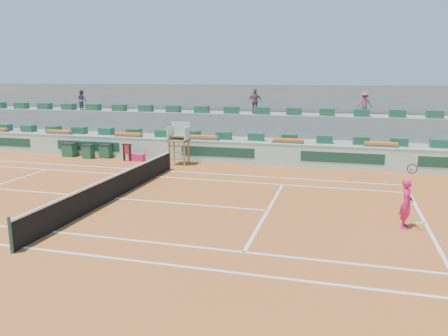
{
  "coord_description": "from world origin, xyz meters",
  "views": [
    {
      "loc": [
        8.94,
        -15.65,
        4.99
      ],
      "look_at": [
        4.0,
        2.5,
        1.0
      ],
      "focal_mm": 35.0,
      "sensor_mm": 36.0,
      "label": 1
    }
  ],
  "objects_px": {
    "tennis_player": "(407,203)",
    "drink_cooler_a": "(106,151)",
    "umpire_chair": "(179,137)",
    "player_bag": "(137,157)"
  },
  "relations": [
    {
      "from": "tennis_player",
      "to": "drink_cooler_a",
      "type": "bearing_deg",
      "value": 151.82
    },
    {
      "from": "umpire_chair",
      "to": "tennis_player",
      "type": "distance_m",
      "value": 13.8
    },
    {
      "from": "umpire_chair",
      "to": "player_bag",
      "type": "bearing_deg",
      "value": 175.82
    },
    {
      "from": "player_bag",
      "to": "tennis_player",
      "type": "height_order",
      "value": "tennis_player"
    },
    {
      "from": "player_bag",
      "to": "umpire_chair",
      "type": "xyz_separation_m",
      "value": [
        2.83,
        -0.21,
        1.33
      ]
    },
    {
      "from": "umpire_chair",
      "to": "drink_cooler_a",
      "type": "relative_size",
      "value": 2.86
    },
    {
      "from": "drink_cooler_a",
      "to": "tennis_player",
      "type": "xyz_separation_m",
      "value": [
        16.23,
        -8.69,
        0.42
      ]
    },
    {
      "from": "drink_cooler_a",
      "to": "umpire_chair",
      "type": "bearing_deg",
      "value": -6.39
    },
    {
      "from": "player_bag",
      "to": "drink_cooler_a",
      "type": "xyz_separation_m",
      "value": [
        -2.26,
        0.36,
        0.21
      ]
    },
    {
      "from": "umpire_chair",
      "to": "drink_cooler_a",
      "type": "xyz_separation_m",
      "value": [
        -5.09,
        0.57,
        -1.12
      ]
    }
  ]
}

